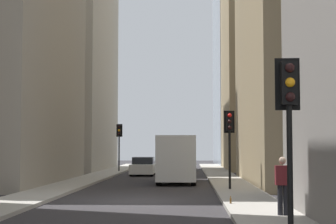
{
  "coord_description": "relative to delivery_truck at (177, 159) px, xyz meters",
  "views": [
    {
      "loc": [
        -22.06,
        -2.13,
        2.17
      ],
      "look_at": [
        17.45,
        -0.61,
        4.74
      ],
      "focal_mm": 58.17,
      "sensor_mm": 36.0,
      "label": 1
    }
  ],
  "objects": [
    {
      "name": "ground_plane",
      "position": [
        -11.16,
        1.4,
        -1.46
      ],
      "size": [
        135.0,
        135.0,
        0.0
      ],
      "primitive_type": "plane",
      "color": "#302D30"
    },
    {
      "name": "sidewalk_right",
      "position": [
        -11.16,
        5.9,
        -1.39
      ],
      "size": [
        90.0,
        2.2,
        0.14
      ],
      "primitive_type": "cube",
      "color": "#A8A399",
      "rests_on": "ground_plane"
    },
    {
      "name": "sidewalk_left",
      "position": [
        -11.16,
        -3.1,
        -1.39
      ],
      "size": [
        90.0,
        2.2,
        0.14
      ],
      "primitive_type": "cube",
      "color": "#A8A399",
      "rests_on": "ground_plane"
    },
    {
      "name": "building_left_far",
      "position": [
        19.19,
        -9.2,
        13.39
      ],
      "size": [
        12.26,
        10.0,
        29.69
      ],
      "color": "#9E8966",
      "rests_on": "ground_plane"
    },
    {
      "name": "building_left_midfar",
      "position": [
        -0.53,
        -9.19,
        7.88
      ],
      "size": [
        15.14,
        10.5,
        18.66
      ],
      "color": "#9E8966",
      "rests_on": "ground_plane"
    },
    {
      "name": "building_right_far",
      "position": [
        17.71,
        12.0,
        12.36
      ],
      "size": [
        15.82,
        10.0,
        27.63
      ],
      "color": "#A8A091",
      "rests_on": "ground_plane"
    },
    {
      "name": "delivery_truck",
      "position": [
        0.0,
        0.0,
        0.0
      ],
      "size": [
        6.46,
        2.25,
        2.84
      ],
      "color": "silver",
      "rests_on": "ground_plane"
    },
    {
      "name": "sedan_white",
      "position": [
        8.88,
        2.8,
        -0.8
      ],
      "size": [
        4.3,
        1.78,
        1.42
      ],
      "color": "silver",
      "rests_on": "ground_plane"
    },
    {
      "name": "traffic_light_foreground",
      "position": [
        -21.93,
        -2.8,
        1.55
      ],
      "size": [
        0.43,
        0.52,
        3.91
      ],
      "color": "black",
      "rests_on": "sidewalk_left"
    },
    {
      "name": "traffic_light_midblock",
      "position": [
        -6.41,
        -2.73,
        1.5
      ],
      "size": [
        0.43,
        0.52,
        3.84
      ],
      "color": "black",
      "rests_on": "sidewalk_left"
    },
    {
      "name": "traffic_light_far_junction",
      "position": [
        13.53,
        5.29,
        1.65
      ],
      "size": [
        0.43,
        0.52,
        4.04
      ],
      "color": "black",
      "rests_on": "sidewalk_right"
    },
    {
      "name": "pedestrian",
      "position": [
        -16.68,
        -3.55,
        -0.37
      ],
      "size": [
        0.26,
        0.44,
        1.74
      ],
      "color": "black",
      "rests_on": "sidewalk_left"
    },
    {
      "name": "discarded_bottle",
      "position": [
        -13.34,
        -2.24,
        -1.21
      ],
      "size": [
        0.07,
        0.07,
        0.27
      ],
      "color": "brown",
      "rests_on": "sidewalk_left"
    }
  ]
}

